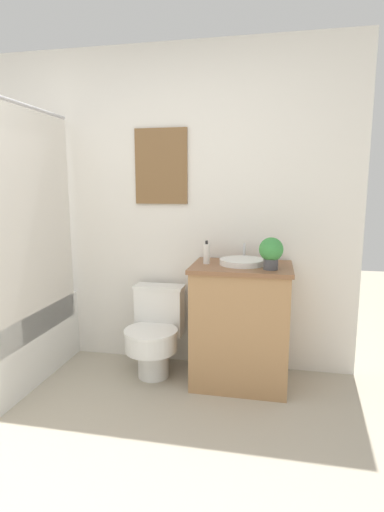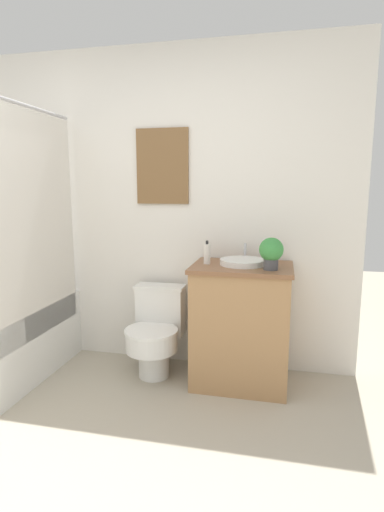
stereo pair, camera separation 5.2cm
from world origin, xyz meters
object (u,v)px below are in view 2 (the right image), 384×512
soap_bottle (207,254)px  potted_plant (271,252)px  toilet (156,331)px  sink (243,262)px

soap_bottle → potted_plant: size_ratio=0.78×
soap_bottle → potted_plant: bearing=-14.0°
potted_plant → soap_bottle: bearing=166.0°
toilet → soap_bottle: size_ratio=3.96×
sink → potted_plant: potted_plant is taller
soap_bottle → sink: bearing=4.9°
sink → toilet: bearing=-179.0°
toilet → potted_plant: size_ratio=3.07×
sink → soap_bottle: 0.26m
toilet → soap_bottle: (0.40, -0.01, 0.62)m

